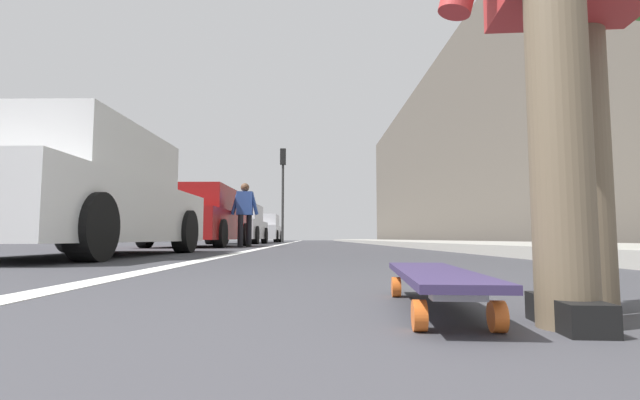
# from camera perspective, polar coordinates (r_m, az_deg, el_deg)

# --- Properties ---
(ground_plane) EXTENTS (80.00, 80.00, 0.00)m
(ground_plane) POSITION_cam_1_polar(r_m,az_deg,el_deg) (10.48, 0.03, -5.98)
(ground_plane) COLOR #38383D
(lane_stripe_white) EXTENTS (52.00, 0.16, 0.01)m
(lane_stripe_white) POSITION_cam_1_polar(r_m,az_deg,el_deg) (20.51, -3.96, -5.41)
(lane_stripe_white) COLOR silver
(lane_stripe_white) RESTS_ON ground
(sidewalk_curb) EXTENTS (52.00, 3.20, 0.13)m
(sidewalk_curb) POSITION_cam_1_polar(r_m,az_deg,el_deg) (18.85, 10.42, -5.20)
(sidewalk_curb) COLOR #9E9B93
(sidewalk_curb) RESTS_ON ground
(building_facade) EXTENTS (40.00, 1.20, 9.05)m
(building_facade) POSITION_cam_1_polar(r_m,az_deg,el_deg) (23.85, 15.39, 5.75)
(building_facade) COLOR #5C544B
(building_facade) RESTS_ON ground
(skateboard) EXTENTS (0.86, 0.28, 0.11)m
(skateboard) POSITION_cam_1_polar(r_m,az_deg,el_deg) (1.37, 14.19, -9.44)
(skateboard) COLOR orange
(skateboard) RESTS_ON ground
(parked_car_near) EXTENTS (4.29, 1.98, 1.47)m
(parked_car_near) POSITION_cam_1_polar(r_m,az_deg,el_deg) (6.01, -27.93, 0.42)
(parked_car_near) COLOR silver
(parked_car_near) RESTS_ON ground
(parked_car_mid) EXTENTS (4.53, 2.02, 1.48)m
(parked_car_mid) POSITION_cam_1_polar(r_m,az_deg,el_deg) (11.87, -14.83, -2.26)
(parked_car_mid) COLOR maroon
(parked_car_mid) RESTS_ON ground
(parked_car_far) EXTENTS (4.15, 1.94, 1.49)m
(parked_car_far) POSITION_cam_1_polar(r_m,az_deg,el_deg) (17.86, -10.14, -3.14)
(parked_car_far) COLOR #B7B7BC
(parked_car_far) RESTS_ON ground
(parked_car_end) EXTENTS (4.55, 1.99, 1.48)m
(parked_car_end) POSITION_cam_1_polar(r_m,az_deg,el_deg) (24.61, -7.32, -3.65)
(parked_car_end) COLOR silver
(parked_car_end) RESTS_ON ground
(traffic_light) EXTENTS (0.33, 0.28, 4.66)m
(traffic_light) POSITION_cam_1_polar(r_m,az_deg,el_deg) (22.60, -4.68, 2.77)
(traffic_light) COLOR #2D2D2D
(traffic_light) RESTS_ON ground
(pedestrian_distant) EXTENTS (0.44, 0.68, 1.56)m
(pedestrian_distant) POSITION_cam_1_polar(r_m,az_deg,el_deg) (11.20, -9.42, -1.29)
(pedestrian_distant) COLOR black
(pedestrian_distant) RESTS_ON ground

